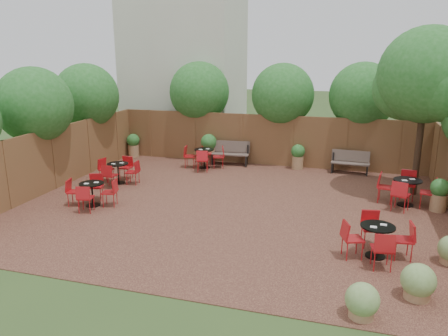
% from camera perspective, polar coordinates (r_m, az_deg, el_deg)
% --- Properties ---
extents(ground, '(80.00, 80.00, 0.00)m').
position_cam_1_polar(ground, '(12.63, 1.07, -5.08)').
color(ground, '#354F23').
rests_on(ground, ground).
extents(courtyard_paving, '(12.00, 10.00, 0.02)m').
position_cam_1_polar(courtyard_paving, '(12.62, 1.07, -5.04)').
color(courtyard_paving, '#381C17').
rests_on(courtyard_paving, ground).
extents(fence_back, '(12.00, 0.08, 2.00)m').
position_cam_1_polar(fence_back, '(17.06, 5.57, 3.67)').
color(fence_back, brown).
rests_on(fence_back, ground).
extents(fence_left, '(0.08, 10.00, 2.00)m').
position_cam_1_polar(fence_left, '(15.01, -21.57, 1.10)').
color(fence_left, brown).
rests_on(fence_left, ground).
extents(neighbour_building, '(5.00, 4.00, 8.00)m').
position_cam_1_polar(neighbour_building, '(20.88, -5.13, 14.04)').
color(neighbour_building, beige).
rests_on(neighbour_building, ground).
extents(overhang_foliage, '(15.45, 10.48, 2.52)m').
position_cam_1_polar(overhang_foliage, '(15.72, -1.61, 9.08)').
color(overhang_foliage, '#21611F').
rests_on(overhang_foliage, ground).
extents(courtyard_tree, '(2.93, 2.85, 5.10)m').
position_cam_1_polar(courtyard_tree, '(14.26, 25.09, 10.45)').
color(courtyard_tree, black).
rests_on(courtyard_tree, courtyard_paving).
extents(park_bench_left, '(1.54, 0.63, 0.93)m').
position_cam_1_polar(park_bench_left, '(17.11, 0.84, 2.05)').
color(park_bench_left, brown).
rests_on(park_bench_left, courtyard_paving).
extents(park_bench_right, '(1.38, 0.54, 0.84)m').
position_cam_1_polar(park_bench_right, '(16.52, 16.30, 0.79)').
color(park_bench_right, brown).
rests_on(park_bench_right, courtyard_paving).
extents(bistro_tables, '(10.67, 7.56, 0.89)m').
position_cam_1_polar(bistro_tables, '(13.13, 2.18, -2.25)').
color(bistro_tables, black).
rests_on(bistro_tables, courtyard_paving).
extents(planters, '(11.83, 4.00, 1.16)m').
position_cam_1_polar(planters, '(16.37, 2.24, 1.73)').
color(planters, '#946E4A').
rests_on(planters, courtyard_paving).
extents(low_shrubs, '(2.40, 3.11, 0.67)m').
position_cam_1_polar(low_shrubs, '(8.97, 23.78, -12.97)').
color(low_shrubs, '#946E4A').
rests_on(low_shrubs, courtyard_paving).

